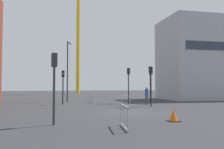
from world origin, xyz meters
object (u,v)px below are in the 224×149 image
object	(u,v)px
traffic_light_median	(150,78)
traffic_light_corner	(54,76)
traffic_light_verge	(63,81)
traffic_light_near	(128,80)
streetlamp_tall	(68,67)
pedestrian_walking	(147,94)
traffic_light_crosswalk	(151,80)
traffic_cone_on_verge	(174,116)
construction_crane	(78,26)

from	to	relation	value
traffic_light_median	traffic_light_corner	bearing A→B (deg)	-127.42
traffic_light_verge	traffic_light_near	bearing A→B (deg)	0.64
streetlamp_tall	pedestrian_walking	xyz separation A→B (m)	(7.97, -5.66, -3.19)
traffic_light_corner	pedestrian_walking	xyz separation A→B (m)	(9.36, 11.58, -1.37)
streetlamp_tall	traffic_light_crosswalk	xyz separation A→B (m)	(7.50, -8.06, -1.75)
streetlamp_tall	traffic_light_near	world-z (taller)	streetlamp_tall
traffic_light_crosswalk	traffic_cone_on_verge	size ratio (longest dim) A/B	5.69
traffic_light_verge	traffic_light_corner	bearing A→B (deg)	-93.15
construction_crane	traffic_light_verge	xyz separation A→B (m)	(-4.28, -34.71, -14.68)
construction_crane	traffic_light_near	bearing A→B (deg)	-85.12
traffic_light_corner	construction_crane	bearing A→B (deg)	84.06
traffic_light_verge	traffic_light_median	bearing A→B (deg)	2.90
traffic_light_crosswalk	streetlamp_tall	bearing A→B (deg)	132.91
traffic_light_crosswalk	traffic_light_verge	xyz separation A→B (m)	(-8.14, 4.37, -0.11)
construction_crane	traffic_light_near	size ratio (longest dim) A/B	6.94
construction_crane	traffic_light_corner	distance (m)	50.68
pedestrian_walking	traffic_light_verge	bearing A→B (deg)	167.12
traffic_light_corner	traffic_light_crosswalk	bearing A→B (deg)	45.93
traffic_light_verge	pedestrian_walking	distance (m)	8.94
traffic_light_crosswalk	traffic_cone_on_verge	bearing A→B (deg)	-104.52
traffic_light_crosswalk	traffic_light_verge	world-z (taller)	traffic_light_crosswalk
traffic_light_corner	traffic_cone_on_verge	world-z (taller)	traffic_light_corner
traffic_light_median	traffic_light_crosswalk	bearing A→B (deg)	-110.96
construction_crane	traffic_cone_on_verge	distance (m)	51.24
traffic_light_crosswalk	construction_crane	bearing A→B (deg)	95.65
pedestrian_walking	traffic_light_corner	bearing A→B (deg)	-128.93
traffic_light_corner	traffic_light_near	distance (m)	15.80
traffic_light_median	pedestrian_walking	world-z (taller)	traffic_light_median
traffic_light_crosswalk	pedestrian_walking	bearing A→B (deg)	78.90
streetlamp_tall	traffic_light_crosswalk	distance (m)	11.15
construction_crane	traffic_cone_on_verge	bearing A→B (deg)	-88.28
construction_crane	traffic_light_median	size ratio (longest dim) A/B	6.50
traffic_light_median	traffic_light_verge	distance (m)	10.03
streetlamp_tall	traffic_light_median	bearing A→B (deg)	-18.77
streetlamp_tall	traffic_cone_on_verge	xyz separation A→B (m)	(5.09, -17.36, -3.98)
streetlamp_tall	traffic_light_near	xyz separation A→B (m)	(6.59, -3.61, -1.62)
streetlamp_tall	traffic_light_near	size ratio (longest dim) A/B	1.86
traffic_light_crosswalk	traffic_light_near	size ratio (longest dim) A/B	0.95
traffic_light_corner	traffic_cone_on_verge	size ratio (longest dim) A/B	5.52
traffic_light_verge	pedestrian_walking	xyz separation A→B (m)	(8.61, -1.97, -1.33)
streetlamp_tall	traffic_light_verge	size ratio (longest dim) A/B	2.06
traffic_light_corner	traffic_light_near	world-z (taller)	traffic_light_near
traffic_light_corner	traffic_light_near	size ratio (longest dim) A/B	0.92
traffic_cone_on_verge	traffic_light_verge	bearing A→B (deg)	112.74
traffic_light_crosswalk	traffic_light_near	distance (m)	4.55
traffic_cone_on_verge	pedestrian_walking	bearing A→B (deg)	76.17
traffic_light_crosswalk	traffic_light_near	xyz separation A→B (m)	(-0.91, 4.45, 0.13)
streetlamp_tall	traffic_light_crosswalk	bearing A→B (deg)	-47.09
traffic_light_crosswalk	traffic_light_corner	distance (m)	12.78
construction_crane	traffic_light_crosswalk	world-z (taller)	construction_crane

